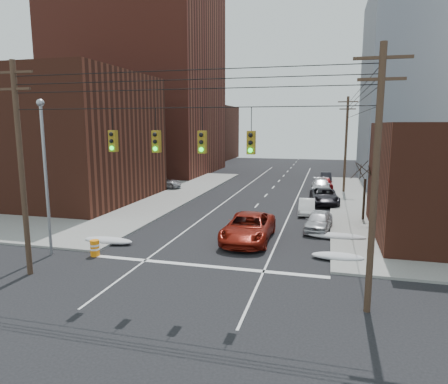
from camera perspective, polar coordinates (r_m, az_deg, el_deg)
The scene contains 27 objects.
ground at distance 17.34m, azimuth -10.04°, elevation -17.51°, with size 160.00×160.00×0.00m, color black.
sidewalk_nw at distance 53.57m, azimuth -24.42°, elevation 0.38°, with size 40.00×40.00×0.15m, color gray.
building_brick_tall at distance 69.49m, azimuth -11.98°, elevation 15.30°, with size 24.00×20.00×30.00m, color maroon.
building_brick_near at distance 45.99m, azimuth -24.02°, elevation 7.09°, with size 20.00×16.00×13.00m, color #512418.
building_brick_far at distance 93.84m, azimuth -5.72°, elevation 8.42°, with size 22.00×18.00×12.00m, color #512418.
building_glass at distance 85.79m, azimuth 26.87°, elevation 10.69°, with size 20.00×18.00×22.00m, color gray.
utility_pole_left at distance 22.83m, azimuth -26.99°, elevation 3.34°, with size 2.20×0.28×11.00m.
utility_pole_right at distance 17.18m, azimuth 20.81°, elevation 2.03°, with size 2.20×0.28×11.00m.
utility_pole_far at distance 48.04m, azimuth 17.03°, elevation 6.71°, with size 2.20×0.28×11.00m.
traffic_signals at distance 18.16m, azimuth -6.49°, elevation 7.35°, with size 17.00×0.42×2.02m.
street_light at distance 25.77m, azimuth -24.21°, elevation 3.59°, with size 0.44×0.44×9.32m.
bare_tree at distance 34.53m, azimuth 19.39°, elevation -0.18°, with size 2.09×2.20×4.93m.
snow_nw at distance 27.98m, azimuth -16.21°, elevation -6.66°, with size 3.50×1.08×0.42m, color silver.
snow_ne at distance 24.68m, azimuth 15.91°, elevation -8.83°, with size 3.00×1.08×0.42m, color silver.
snow_east_far at distance 28.99m, azimuth 15.76°, elevation -6.07°, with size 4.00×1.08×0.42m, color silver.
red_pickup at distance 27.35m, azimuth 3.49°, elevation -5.11°, with size 3.06×6.65×1.85m, color maroon.
parked_car_a at distance 30.68m, azimuth 13.37°, elevation -4.05°, with size 1.79×4.44×1.51m, color #BABABF.
parked_car_b at distance 36.24m, azimuth 11.74°, elevation -2.07°, with size 1.39×3.99×1.31m, color white.
parked_car_c at distance 41.15m, azimuth 14.14°, elevation -0.60°, with size 2.60×5.63×1.56m, color black.
parked_car_d at distance 48.08m, azimuth 13.66°, elevation 0.86°, with size 2.18×5.36×1.56m, color #ABABB0.
parked_car_e at distance 51.31m, azimuth 14.21°, elevation 1.30°, with size 1.69×4.20×1.43m, color maroon.
parked_car_f at distance 57.37m, azimuth 14.35°, elevation 2.08°, with size 1.38×3.96×1.31m, color black.
lot_car_a at distance 41.54m, azimuth -17.70°, elevation -0.69°, with size 1.30×3.73×1.23m, color silver.
lot_car_b at distance 49.55m, azimuth -8.89°, elevation 1.33°, with size 2.25×4.88×1.36m, color #AFAFB4.
lot_car_c at distance 43.91m, azimuth -22.41°, elevation -0.28°, with size 2.05×5.03×1.46m, color black.
lot_car_d at distance 50.61m, azimuth -17.17°, elevation 1.20°, with size 1.62×4.03×1.37m, color #B4B3B8.
construction_barrel at distance 25.56m, azimuth -17.97°, elevation -7.60°, with size 0.71×0.71×0.98m.
Camera 1 is at (6.64, -13.96, 7.86)m, focal length 32.00 mm.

